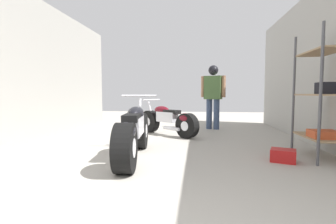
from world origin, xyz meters
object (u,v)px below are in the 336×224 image
object	(u,v)px
motorcycle_maroon_cruiser	(133,133)
motorcycle_black_naked	(168,120)
red_toolbox	(283,156)
mechanic_in_blue	(213,91)

from	to	relation	value
motorcycle_maroon_cruiser	motorcycle_black_naked	bearing A→B (deg)	82.98
red_toolbox	motorcycle_maroon_cruiser	bearing A→B (deg)	-177.36
motorcycle_maroon_cruiser	red_toolbox	size ratio (longest dim) A/B	6.14
motorcycle_black_naked	red_toolbox	bearing A→B (deg)	-47.92
mechanic_in_blue	red_toolbox	world-z (taller)	mechanic_in_blue
motorcycle_maroon_cruiser	red_toolbox	bearing A→B (deg)	2.64
motorcycle_maroon_cruiser	mechanic_in_blue	world-z (taller)	mechanic_in_blue
motorcycle_maroon_cruiser	mechanic_in_blue	size ratio (longest dim) A/B	1.18
motorcycle_maroon_cruiser	mechanic_in_blue	bearing A→B (deg)	67.70
mechanic_in_blue	motorcycle_maroon_cruiser	bearing A→B (deg)	-112.30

